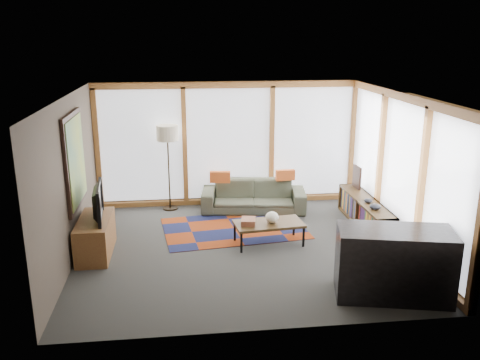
{
  "coord_description": "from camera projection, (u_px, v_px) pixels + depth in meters",
  "views": [
    {
      "loc": [
        -0.99,
        -7.94,
        3.54
      ],
      "look_at": [
        0.0,
        0.4,
        1.1
      ],
      "focal_mm": 38.0,
      "sensor_mm": 36.0,
      "label": 1
    }
  ],
  "objects": [
    {
      "name": "coffee_table",
      "position": [
        269.0,
        233.0,
        8.81
      ],
      "size": [
        1.23,
        0.72,
        0.39
      ],
      "primitive_type": null,
      "rotation": [
        0.0,
        0.0,
        0.11
      ],
      "color": "#322210",
      "rests_on": "ground"
    },
    {
      "name": "pillow_left",
      "position": [
        220.0,
        177.0,
        10.29
      ],
      "size": [
        0.43,
        0.18,
        0.23
      ],
      "primitive_type": "cube",
      "rotation": [
        0.0,
        0.0,
        -0.14
      ],
      "color": "#CA5621",
      "rests_on": "sofa"
    },
    {
      "name": "ground",
      "position": [
        243.0,
        248.0,
        8.67
      ],
      "size": [
        5.5,
        5.5,
        0.0
      ],
      "primitive_type": "plane",
      "color": "#302F2D",
      "rests_on": "ground"
    },
    {
      "name": "floor_lamp",
      "position": [
        169.0,
        168.0,
        10.38
      ],
      "size": [
        0.44,
        0.44,
        1.77
      ],
      "primitive_type": null,
      "color": "black",
      "rests_on": "ground"
    },
    {
      "name": "bar_counter",
      "position": [
        394.0,
        263.0,
        6.98
      ],
      "size": [
        1.67,
        1.05,
        0.98
      ],
      "primitive_type": "cube",
      "rotation": [
        0.0,
        0.0,
        -0.23
      ],
      "color": "black",
      "rests_on": "ground"
    },
    {
      "name": "book_stack",
      "position": [
        248.0,
        221.0,
        8.67
      ],
      "size": [
        0.29,
        0.33,
        0.1
      ],
      "primitive_type": "cube",
      "rotation": [
        0.0,
        0.0,
        -0.19
      ],
      "color": "brown",
      "rests_on": "coffee_table"
    },
    {
      "name": "tv_console",
      "position": [
        95.0,
        237.0,
        8.37
      ],
      "size": [
        0.51,
        1.22,
        0.61
      ],
      "primitive_type": "cube",
      "color": "brown",
      "rests_on": "ground"
    },
    {
      "name": "sofa",
      "position": [
        253.0,
        196.0,
        10.45
      ],
      "size": [
        2.2,
        1.09,
        0.62
      ],
      "primitive_type": "imported",
      "rotation": [
        0.0,
        0.0,
        -0.13
      ],
      "color": "#3A3E2F",
      "rests_on": "ground"
    },
    {
      "name": "television",
      "position": [
        94.0,
        202.0,
        8.24
      ],
      "size": [
        0.22,
        1.0,
        0.57
      ],
      "primitive_type": "imported",
      "rotation": [
        0.0,
        0.0,
        1.67
      ],
      "color": "black",
      "rests_on": "tv_console"
    },
    {
      "name": "pillow_right",
      "position": [
        285.0,
        175.0,
        10.45
      ],
      "size": [
        0.4,
        0.14,
        0.22
      ],
      "primitive_type": "cube",
      "rotation": [
        0.0,
        0.0,
        0.05
      ],
      "color": "#CA5621",
      "rests_on": "sofa"
    },
    {
      "name": "bowl_b",
      "position": [
        368.0,
        201.0,
        9.34
      ],
      "size": [
        0.19,
        0.19,
        0.08
      ],
      "primitive_type": "ellipsoid",
      "rotation": [
        0.0,
        0.0,
        -0.19
      ],
      "color": "black",
      "rests_on": "bookshelf"
    },
    {
      "name": "vase",
      "position": [
        272.0,
        217.0,
        8.72
      ],
      "size": [
        0.26,
        0.26,
        0.2
      ],
      "primitive_type": "ellipsoid",
      "rotation": [
        0.0,
        0.0,
        0.17
      ],
      "color": "silver",
      "rests_on": "coffee_table"
    },
    {
      "name": "rug",
      "position": [
        234.0,
        228.0,
        9.54
      ],
      "size": [
        2.77,
        1.97,
        0.01
      ],
      "primitive_type": "cube",
      "rotation": [
        0.0,
        0.0,
        0.12
      ],
      "color": "maroon",
      "rests_on": "ground"
    },
    {
      "name": "shelf_picture",
      "position": [
        357.0,
        177.0,
        10.19
      ],
      "size": [
        0.06,
        0.34,
        0.45
      ],
      "primitive_type": "cube",
      "rotation": [
        0.0,
        0.0,
        0.06
      ],
      "color": "black",
      "rests_on": "bookshelf"
    },
    {
      "name": "bookshelf",
      "position": [
        365.0,
        213.0,
        9.59
      ],
      "size": [
        0.39,
        2.12,
        0.53
      ],
      "primitive_type": null,
      "color": "#322210",
      "rests_on": "ground"
    },
    {
      "name": "room_envelope",
      "position": [
        267.0,
        152.0,
        8.83
      ],
      "size": [
        5.52,
        5.02,
        2.62
      ],
      "color": "#463B32",
      "rests_on": "ground"
    },
    {
      "name": "bowl_a",
      "position": [
        375.0,
        207.0,
        8.99
      ],
      "size": [
        0.21,
        0.21,
        0.1
      ],
      "primitive_type": "ellipsoid",
      "rotation": [
        0.0,
        0.0,
        -0.06
      ],
      "color": "black",
      "rests_on": "bookshelf"
    }
  ]
}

